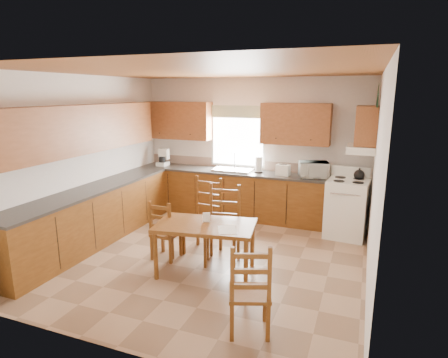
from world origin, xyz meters
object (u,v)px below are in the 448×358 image
(stove, at_px, (347,209))
(dining_table, at_px, (206,248))
(chair_near_right, at_px, (250,287))
(chair_far_right, at_px, (222,226))
(chair_far_left, at_px, (202,217))
(chair_near_left, at_px, (166,229))
(microwave, at_px, (313,170))

(stove, bearing_deg, dining_table, -123.44)
(dining_table, distance_m, chair_near_right, 1.40)
(stove, distance_m, dining_table, 2.71)
(dining_table, xyz_separation_m, chair_near_right, (0.94, -1.02, 0.14))
(stove, xyz_separation_m, chair_far_right, (-1.59, -1.76, 0.08))
(stove, distance_m, chair_far_left, 2.52)
(chair_near_right, bearing_deg, chair_far_right, -79.00)
(dining_table, relative_size, chair_near_right, 1.32)
(stove, height_order, chair_far_right, chair_far_right)
(chair_near_right, xyz_separation_m, chair_far_right, (-0.84, 1.38, 0.06))
(chair_near_right, relative_size, chair_far_right, 0.89)
(chair_near_left, relative_size, chair_far_right, 0.80)
(chair_near_left, bearing_deg, chair_far_right, -169.56)
(chair_near_right, relative_size, chair_far_left, 0.87)
(chair_near_left, height_order, chair_near_right, chair_near_right)
(microwave, xyz_separation_m, chair_far_right, (-0.96, -2.06, -0.50))
(dining_table, height_order, chair_near_left, chair_near_left)
(dining_table, xyz_separation_m, chair_far_right, (0.10, 0.35, 0.21))
(chair_near_left, relative_size, chair_near_right, 0.90)
(stove, height_order, microwave, microwave)
(chair_near_left, height_order, chair_far_left, chair_far_left)
(stove, relative_size, chair_near_left, 1.08)
(stove, relative_size, chair_near_right, 0.97)
(chair_near_right, distance_m, chair_far_left, 2.05)
(chair_far_left, height_order, chair_far_right, chair_far_left)
(chair_far_right, bearing_deg, dining_table, -116.35)
(chair_far_left, relative_size, chair_far_right, 1.02)
(chair_near_right, height_order, chair_far_right, chair_far_right)
(stove, xyz_separation_m, chair_near_left, (-2.44, -1.89, -0.04))
(chair_near_right, xyz_separation_m, chair_far_left, (-1.26, 1.62, 0.08))
(dining_table, bearing_deg, chair_near_right, -56.99)
(chair_near_left, distance_m, chair_far_right, 0.86)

